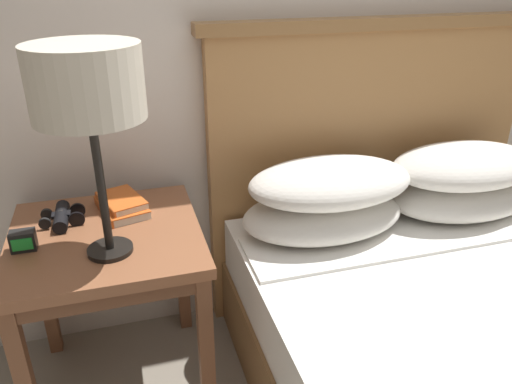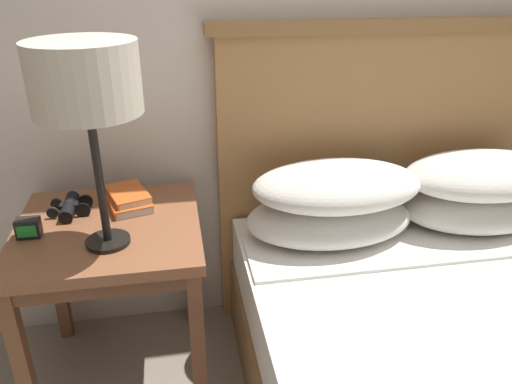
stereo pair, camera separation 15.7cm
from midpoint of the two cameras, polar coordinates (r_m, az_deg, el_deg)
The scene contains 7 objects.
nightstand at distance 1.68m, azimuth -19.14°, elevation -6.97°, with size 0.58×0.58×0.62m.
bed at distance 1.69m, azimuth 22.18°, elevation -17.50°, with size 1.39×1.92×1.20m.
table_lamp at distance 1.36m, azimuth -22.05°, elevation 11.07°, with size 0.29×0.29×0.59m.
book_on_nightstand at distance 1.75m, azimuth -17.65°, elevation -1.74°, with size 0.18×0.24×0.03m.
book_stacked_on_top at distance 1.74m, azimuth -17.73°, elevation -0.99°, with size 0.17×0.21×0.02m.
binoculars_pair at distance 1.74m, azimuth -23.75°, elevation -2.64°, with size 0.14×0.16×0.05m.
alarm_clock at distance 1.63m, azimuth -27.65°, elevation -5.03°, with size 0.07×0.05×0.06m.
Camera 1 is at (-0.60, -0.75, 1.40)m, focal length 35.00 mm.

